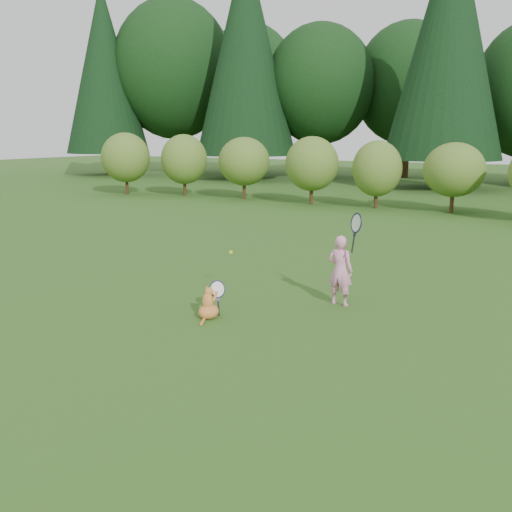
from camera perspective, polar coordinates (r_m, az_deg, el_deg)
The scene contains 6 objects.
ground at distance 9.40m, azimuth -3.43°, elevation -4.95°, with size 100.00×100.00×0.00m, color #215417.
shrub_row at distance 21.19m, azimuth 15.73°, elevation 8.00°, with size 28.00×3.00×2.80m, color #596B21, non-canonical shape.
woodland_backdrop at distance 31.33m, azimuth 20.89°, elevation 20.08°, with size 48.00×10.00×15.00m, color black, non-canonical shape.
child at distance 9.35m, azimuth 8.47°, elevation -1.28°, with size 0.65×0.42×1.74m.
cat at distance 8.72m, azimuth -4.75°, elevation -4.57°, with size 0.38×0.74×0.66m.
tennis_ball at distance 9.98m, azimuth -2.54°, elevation 0.36°, with size 0.07×0.07×0.07m.
Camera 1 is at (4.80, -7.59, 2.75)m, focal length 40.00 mm.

